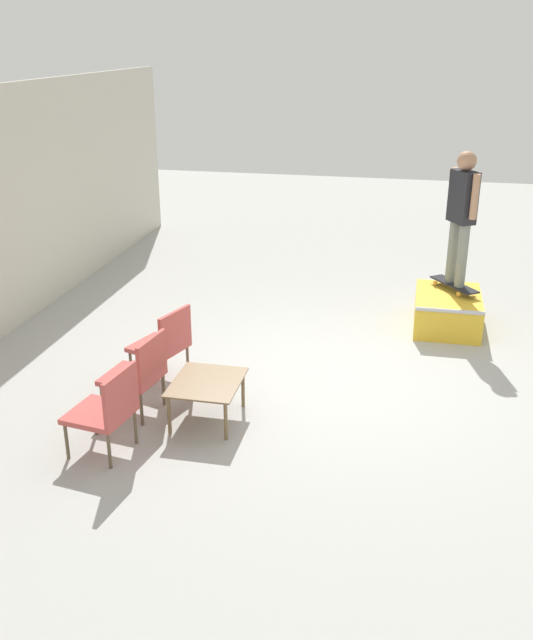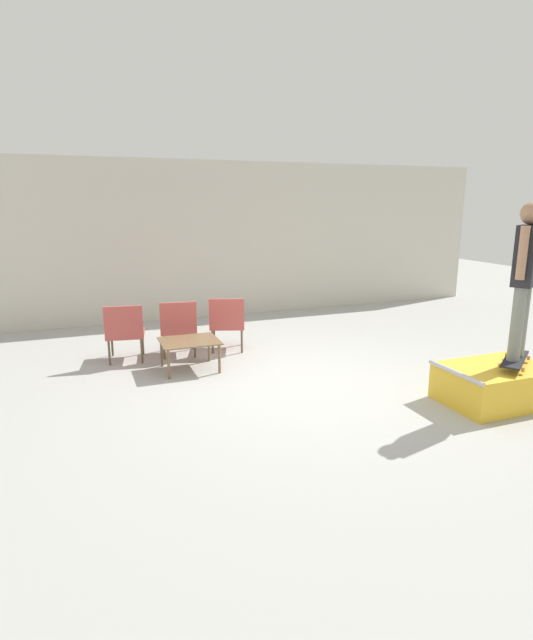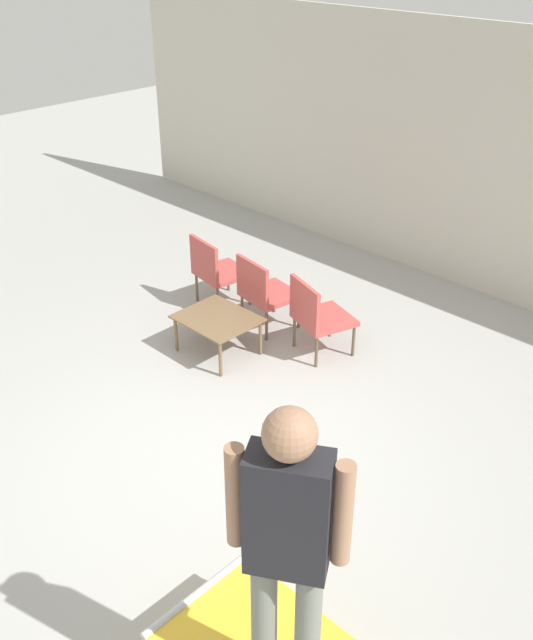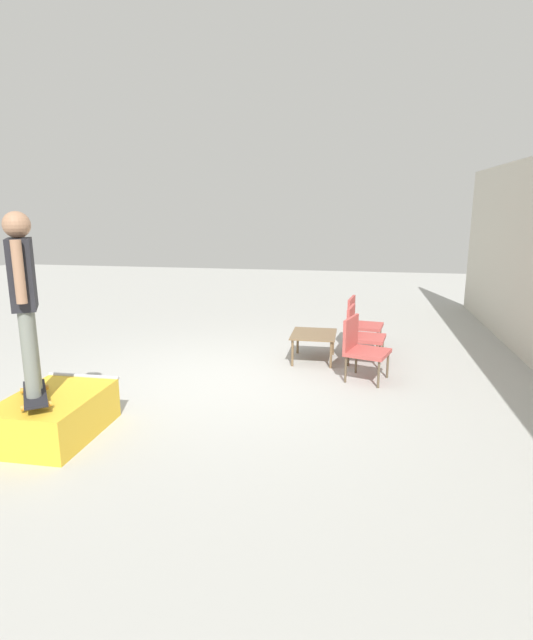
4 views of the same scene
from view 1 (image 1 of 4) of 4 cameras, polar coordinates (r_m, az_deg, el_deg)
The scene contains 8 objects.
ground_plane at distance 7.99m, azimuth 5.53°, elevation -4.52°, with size 24.00×24.00×0.00m, color #A8A8A3.
skate_ramp_box at distance 9.51m, azimuth 14.26°, elevation 0.73°, with size 1.19×0.82×0.45m.
skateboard_on_ramp at distance 9.59m, azimuth 14.78°, elevation 2.75°, with size 0.75×0.62×0.07m.
person_skater at distance 9.32m, azimuth 15.38°, elevation 8.64°, with size 0.50×0.37×1.70m.
coffee_table at distance 6.97m, azimuth -4.79°, elevation -5.27°, with size 0.77×0.65×0.41m.
patio_chair_left at distance 6.51m, azimuth -12.60°, elevation -6.88°, with size 0.59×0.59×0.84m.
patio_chair_center at distance 7.13m, azimuth -10.14°, elevation -4.06°, with size 0.59×0.59×0.84m.
patio_chair_right at distance 7.76m, azimuth -8.15°, elevation -1.72°, with size 0.66×0.66×0.84m.
Camera 1 is at (-7.12, -0.74, 3.54)m, focal length 40.00 mm.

